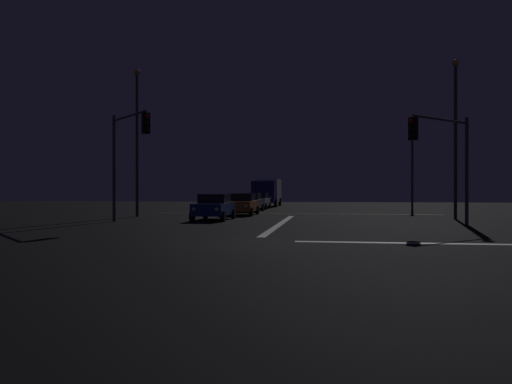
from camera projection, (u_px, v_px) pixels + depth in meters
The scene contains 13 objects.
ground at pixel (256, 242), 17.53m from camera, with size 120.00×120.00×0.10m, color black.
stop_line_north at pixel (281, 224), 26.64m from camera, with size 0.35×15.85×0.01m.
centre_line_ns at pixel (295, 214), 38.12m from camera, with size 22.00×0.15×0.01m.
sedan_blue at pixel (214, 207), 29.86m from camera, with size 2.02×4.33×1.57m.
sedan_orange at pixel (242, 204), 35.86m from camera, with size 2.02×4.33×1.57m.
sedan_gray at pixel (250, 202), 41.82m from camera, with size 2.02×4.33×1.57m.
sedan_white at pixel (258, 201), 47.77m from camera, with size 2.02×4.33×1.57m.
box_truck at pixel (267, 191), 55.71m from camera, with size 2.68×8.28×3.08m.
traffic_signal_ne at pixel (444, 148), 24.41m from camera, with size 3.51×3.51×5.56m.
traffic_signal_nw at pixel (127, 146), 26.90m from camera, with size 3.39×3.39×6.08m.
streetlamp_right_near at pixel (456, 128), 30.67m from camera, with size 0.44×0.44×9.87m.
streetlamp_right_far at pixel (412, 155), 46.51m from camera, with size 0.44×0.44×8.77m.
streetlamp_left_near at pixel (137, 132), 33.66m from camera, with size 0.44×0.44×10.03m.
Camera 1 is at (2.54, -17.34, 1.78)m, focal length 34.90 mm.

